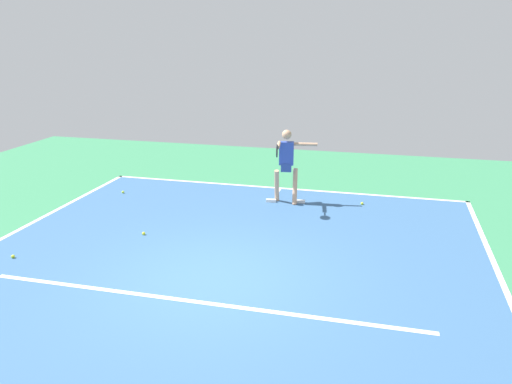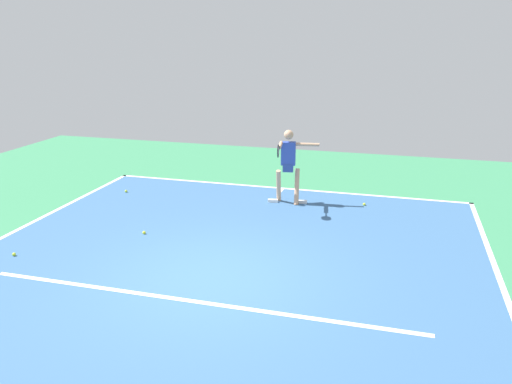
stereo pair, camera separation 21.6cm
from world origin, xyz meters
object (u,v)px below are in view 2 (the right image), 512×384
Objects in this scene: tennis_player at (288,162)px; tennis_ball_near_player at (364,204)px; tennis_ball_far_corner at (14,254)px; tennis_ball_by_baseline at (144,233)px; tennis_ball_by_sideline at (126,191)px.

tennis_player reaches higher than tennis_ball_near_player.
tennis_ball_by_baseline is at bearing -137.85° from tennis_ball_far_corner.
tennis_ball_by_sideline and tennis_ball_by_baseline have the same top height.
tennis_player is 27.40× the size of tennis_ball_by_baseline.
tennis_player is at bearing -176.36° from tennis_ball_by_sideline.
tennis_ball_by_sideline is 4.14m from tennis_ball_far_corner.
tennis_ball_near_player is at bearing -141.92° from tennis_ball_far_corner.
tennis_ball_by_sideline is at bearing 5.59° from tennis_ball_near_player.
tennis_ball_near_player is at bearing -178.50° from tennis_player.
tennis_ball_by_baseline is (2.41, 2.77, -1.01)m from tennis_player.
tennis_ball_near_player is at bearing -174.41° from tennis_ball_by_sideline.
tennis_ball_by_sideline is (4.23, 0.27, -1.01)m from tennis_player.
tennis_ball_far_corner is 1.00× the size of tennis_ball_by_baseline.
tennis_ball_by_baseline is 5.23m from tennis_ball_near_player.
tennis_ball_by_sideline is 6.06m from tennis_ball_near_player.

